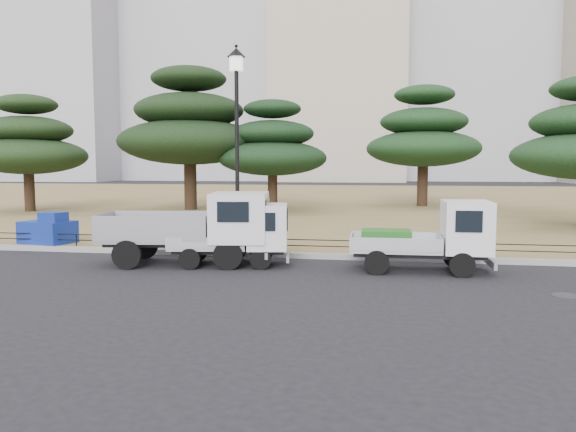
% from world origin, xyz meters
% --- Properties ---
extents(ground, '(220.00, 220.00, 0.00)m').
position_xyz_m(ground, '(0.00, 0.00, 0.00)').
color(ground, black).
extents(lawn, '(120.00, 56.00, 0.15)m').
position_xyz_m(lawn, '(0.00, 30.60, 0.07)').
color(lawn, olive).
rests_on(lawn, ground).
extents(curb, '(120.00, 0.25, 0.16)m').
position_xyz_m(curb, '(0.00, 2.60, 0.08)').
color(curb, gray).
rests_on(curb, ground).
extents(truck_large, '(4.76, 2.41, 1.98)m').
position_xyz_m(truck_large, '(-2.43, 1.13, 1.10)').
color(truck_large, black).
rests_on(truck_large, ground).
extents(truck_kei_front, '(3.35, 1.83, 1.68)m').
position_xyz_m(truck_kei_front, '(-1.21, 1.12, 0.84)').
color(truck_kei_front, black).
rests_on(truck_kei_front, ground).
extents(truck_kei_rear, '(3.52, 1.56, 1.83)m').
position_xyz_m(truck_kei_rear, '(3.89, 1.12, 0.92)').
color(truck_kei_rear, black).
rests_on(truck_kei_rear, ground).
extents(street_lamp, '(0.54, 0.54, 6.06)m').
position_xyz_m(street_lamp, '(-1.72, 2.90, 4.25)').
color(street_lamp, black).
rests_on(street_lamp, lawn).
extents(pipe_fence, '(38.00, 0.04, 0.40)m').
position_xyz_m(pipe_fence, '(0.00, 2.75, 0.44)').
color(pipe_fence, black).
rests_on(pipe_fence, lawn).
extents(tarp_pile, '(1.79, 1.46, 1.05)m').
position_xyz_m(tarp_pile, '(-8.30, 3.26, 0.57)').
color(tarp_pile, navy).
rests_on(tarp_pile, lawn).
extents(manhole, '(0.60, 0.60, 0.01)m').
position_xyz_m(manhole, '(6.50, -1.20, 0.01)').
color(manhole, '#2D2D30').
rests_on(manhole, ground).
extents(pine_west_far, '(6.42, 6.42, 6.49)m').
position_xyz_m(pine_west_far, '(-16.99, 14.96, 3.89)').
color(pine_west_far, black).
rests_on(pine_west_far, lawn).
extents(pine_west_near, '(8.20, 8.20, 8.20)m').
position_xyz_m(pine_west_near, '(-8.46, 17.60, 4.88)').
color(pine_west_near, black).
rests_on(pine_west_near, lawn).
extents(pine_center_left, '(6.11, 6.11, 6.21)m').
position_xyz_m(pine_center_left, '(-3.53, 17.33, 3.74)').
color(pine_center_left, black).
rests_on(pine_center_left, lawn).
extents(pine_center_right, '(7.11, 7.11, 7.55)m').
position_xyz_m(pine_center_right, '(5.05, 22.76, 4.52)').
color(pine_center_right, black).
rests_on(pine_center_right, lawn).
extents(tower_center_left, '(22.00, 20.00, 55.00)m').
position_xyz_m(tower_center_left, '(-5.00, 85.00, 27.50)').
color(tower_center_left, '#AAA08C').
rests_on(tower_center_left, ground).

